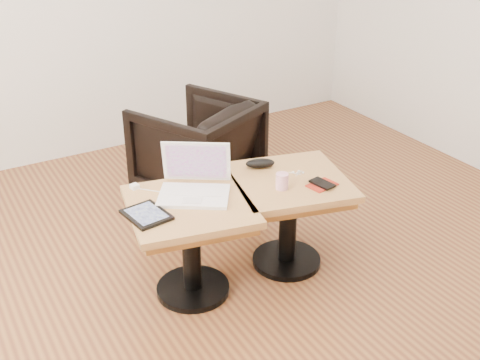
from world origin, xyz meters
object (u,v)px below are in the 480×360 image
side_table_right (289,201)px  side_table_left (190,226)px  striped_cup (282,181)px  laptop (195,184)px  armchair (197,147)px

side_table_right → side_table_left: bearing=-168.9°
side_table_left → striped_cup: bearing=-0.8°
side_table_left → side_table_right: size_ratio=0.97×
side_table_right → laptop: size_ratio=1.59×
armchair → side_table_right: bearing=66.8°
armchair → striped_cup: bearing=61.6°
striped_cup → armchair: bearing=86.6°
laptop → armchair: size_ratio=0.63×
side_table_left → laptop: 0.20m
striped_cup → armchair: size_ratio=0.12×
laptop → striped_cup: (0.39, -0.17, -0.01)m
laptop → armchair: 1.05m
striped_cup → side_table_right: bearing=35.9°
side_table_right → armchair: size_ratio=1.01×
side_table_right → laptop: (-0.49, 0.10, 0.18)m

